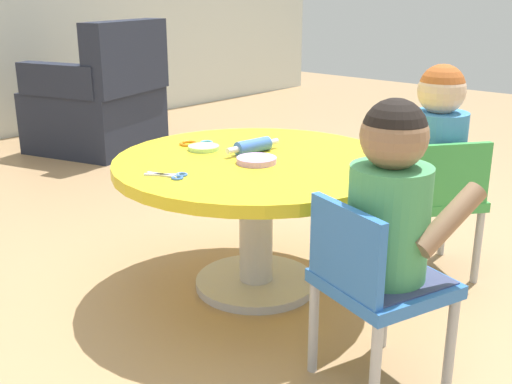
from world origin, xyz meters
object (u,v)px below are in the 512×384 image
object	(u,v)px
craft_table	(256,187)
seated_child_right	(437,136)
child_chair_right	(436,198)
armchair_dark	(100,104)
child_chair_left	(374,283)
seated_child_left	(391,199)
rolling_pin	(253,146)
craft_scissors	(172,176)

from	to	relation	value
craft_table	seated_child_right	distance (m)	0.69
child_chair_right	armchair_dark	distance (m)	2.59
child_chair_left	child_chair_right	distance (m)	0.78
armchair_dark	seated_child_right	bearing A→B (deg)	-96.46
seated_child_right	armchair_dark	distance (m)	2.57
child_chair_left	seated_child_left	world-z (taller)	seated_child_left
seated_child_left	child_chair_right	distance (m)	0.78
seated_child_left	craft_table	bearing A→B (deg)	72.93
seated_child_right	armchair_dark	bearing A→B (deg)	83.54
rolling_pin	child_chair_right	bearing A→B (deg)	-45.96
seated_child_right	child_chair_left	bearing A→B (deg)	-163.13
seated_child_right	armchair_dark	size ratio (longest dim) A/B	0.57
craft_table	seated_child_right	world-z (taller)	seated_child_right
seated_child_left	armchair_dark	size ratio (longest dim) A/B	0.57
child_chair_right	craft_scissors	size ratio (longest dim) A/B	3.77
craft_table	rolling_pin	distance (m)	0.15
child_chair_left	rolling_pin	world-z (taller)	child_chair_left
child_chair_right	craft_scissors	distance (m)	0.99
child_chair_left	armchair_dark	size ratio (longest dim) A/B	0.60
child_chair_left	armchair_dark	world-z (taller)	armchair_dark
craft_table	armchair_dark	xyz separation A→B (m)	(0.83, 2.15, -0.07)
child_chair_right	armchair_dark	size ratio (longest dim) A/B	0.60
craft_table	seated_child_right	bearing A→B (deg)	-35.89
craft_table	child_chair_left	bearing A→B (deg)	-110.47
child_chair_right	seated_child_right	xyz separation A→B (m)	(0.02, 0.03, 0.23)
child_chair_left	craft_scissors	bearing A→B (deg)	98.47
seated_child_right	craft_scissors	distance (m)	0.99
seated_child_right	armchair_dark	xyz separation A→B (m)	(0.29, 2.54, -0.22)
craft_table	child_chair_left	size ratio (longest dim) A/B	1.83
child_chair_left	rolling_pin	bearing A→B (deg)	67.51
craft_table	craft_scissors	world-z (taller)	craft_scissors
child_chair_right	armchair_dark	xyz separation A→B (m)	(0.31, 2.57, 0.00)
child_chair_left	rolling_pin	distance (m)	0.77
child_chair_right	craft_table	bearing A→B (deg)	140.70
craft_scissors	rolling_pin	bearing A→B (deg)	1.45
seated_child_left	rolling_pin	world-z (taller)	seated_child_left
seated_child_left	armchair_dark	distance (m)	2.98
seated_child_right	armchair_dark	world-z (taller)	armchair_dark
child_chair_left	armchair_dark	distance (m)	2.98
seated_child_left	rolling_pin	bearing A→B (deg)	70.58
seated_child_right	rolling_pin	xyz separation A→B (m)	(-0.49, 0.45, -0.02)
rolling_pin	craft_scissors	distance (m)	0.39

